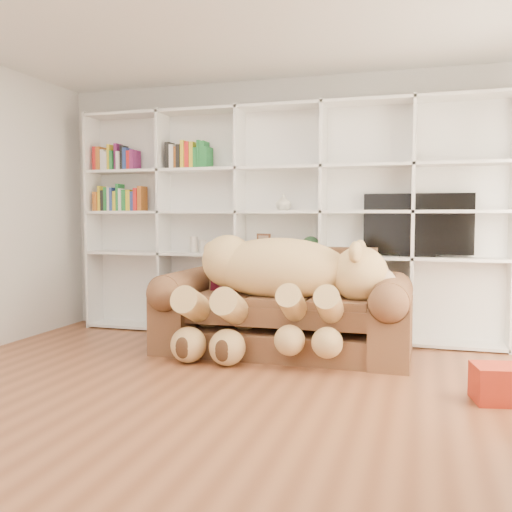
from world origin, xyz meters
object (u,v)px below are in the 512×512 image
(sofa, at_px, (284,313))
(teddy_bear, at_px, (277,281))
(gift_box, at_px, (497,384))
(tv, at_px, (418,225))

(sofa, bearing_deg, teddy_bear, -94.27)
(gift_box, bearing_deg, sofa, 150.43)
(sofa, distance_m, gift_box, 2.00)
(gift_box, distance_m, tv, 2.05)
(sofa, relative_size, teddy_bear, 1.22)
(teddy_bear, distance_m, tv, 1.55)
(teddy_bear, bearing_deg, sofa, 86.15)
(sofa, xyz_separation_m, tv, (1.17, 0.69, 0.80))
(gift_box, bearing_deg, teddy_bear, 155.64)
(teddy_bear, distance_m, gift_box, 1.99)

